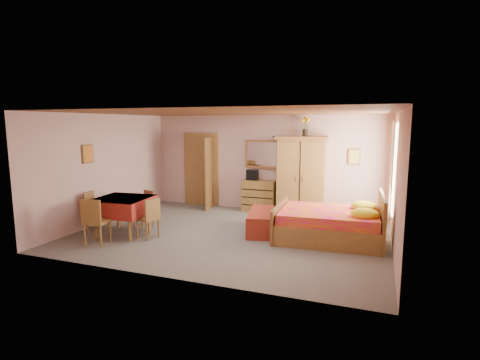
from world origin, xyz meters
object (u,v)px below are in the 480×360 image
at_px(wardrobe, 301,176).
at_px(sunflower_vase, 305,126).
at_px(chair_south, 97,221).
at_px(bed, 329,216).
at_px(bench, 261,222).
at_px(floor_lamp, 277,175).
at_px(dining_table, 123,216).
at_px(wall_mirror, 262,154).
at_px(chair_north, 143,209).
at_px(chair_west, 97,211).
at_px(chair_east, 147,218).
at_px(chest_of_drawers, 259,196).
at_px(stereo, 252,175).

height_order(wardrobe, sunflower_vase, sunflower_vase).
bearing_deg(chair_south, bed, 16.07).
relative_size(bed, bench, 1.56).
distance_m(floor_lamp, dining_table, 4.08).
xyz_separation_m(wall_mirror, sunflower_vase, (1.20, -0.18, 0.75)).
distance_m(dining_table, chair_north, 0.70).
bearing_deg(chair_west, chair_east, 75.04).
bearing_deg(floor_lamp, bench, -85.36).
bearing_deg(bench, wall_mirror, 106.72).
bearing_deg(bed, chest_of_drawers, 134.80).
height_order(wall_mirror, chair_north, wall_mirror).
height_order(floor_lamp, sunflower_vase, sunflower_vase).
height_order(bench, chair_north, chair_north).
distance_m(wall_mirror, sunflower_vase, 1.43).
xyz_separation_m(bench, chair_south, (-2.79, -1.94, 0.24)).
bearing_deg(chair_north, chair_east, 149.54).
xyz_separation_m(sunflower_vase, chair_east, (-2.68, -3.12, -1.88)).
bearing_deg(chair_south, stereo, 54.65).
bearing_deg(floor_lamp, wardrobe, -6.37).
distance_m(dining_table, chair_west, 0.75).
bearing_deg(bench, chest_of_drawers, 108.50).
xyz_separation_m(bed, bench, (-1.46, 0.02, -0.27)).
bearing_deg(chair_west, bed, 91.25).
relative_size(floor_lamp, bench, 1.49).
relative_size(bed, dining_table, 1.96).
distance_m(wall_mirror, chair_north, 3.50).
bearing_deg(chair_north, sunflower_vase, -123.89).
height_order(floor_lamp, chair_east, floor_lamp).
height_order(dining_table, chair_east, chair_east).
distance_m(chest_of_drawers, bench, 1.96).
distance_m(wardrobe, chair_north, 4.02).
bearing_deg(chest_of_drawers, bench, -72.20).
bearing_deg(chest_of_drawers, floor_lamp, 3.10).
distance_m(chair_south, chair_north, 1.43).
bearing_deg(stereo, chair_east, -112.08).
bearing_deg(stereo, bench, -66.11).
height_order(chest_of_drawers, chair_west, chair_west).
bearing_deg(chest_of_drawers, wall_mirror, 89.31).
bearing_deg(bench, sunflower_vase, 72.88).
distance_m(wardrobe, chair_south, 5.03).
distance_m(floor_lamp, bed, 2.55).
bearing_deg(chair_north, chair_west, 59.67).
bearing_deg(stereo, wardrobe, -3.31).
height_order(bench, chair_east, chair_east).
height_order(dining_table, chair_south, chair_south).
relative_size(sunflower_vase, dining_table, 0.45).
bearing_deg(chair_north, chest_of_drawers, -111.41).
xyz_separation_m(wall_mirror, dining_table, (-2.11, -3.27, -1.15)).
distance_m(chest_of_drawers, dining_table, 3.72).
bearing_deg(chest_of_drawers, stereo, 170.35).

